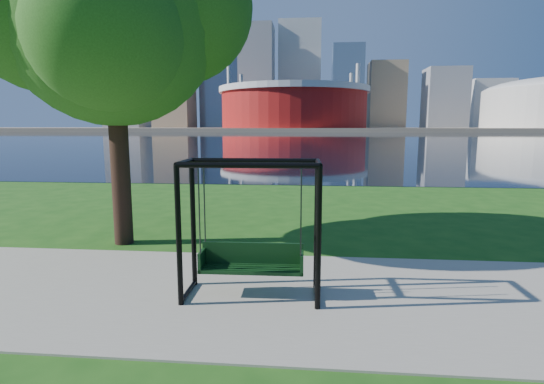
# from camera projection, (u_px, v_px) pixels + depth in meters

# --- Properties ---
(ground) EXTENTS (900.00, 900.00, 0.00)m
(ground) POSITION_uv_depth(u_px,v_px,m) (262.00, 283.00, 7.09)
(ground) COLOR #1E5114
(ground) RESTS_ON ground
(path) EXTENTS (120.00, 4.00, 0.03)m
(path) POSITION_uv_depth(u_px,v_px,m) (258.00, 294.00, 6.59)
(path) COLOR #9E937F
(path) RESTS_ON ground
(river) EXTENTS (900.00, 180.00, 0.02)m
(river) POSITION_uv_depth(u_px,v_px,m) (310.00, 137.00, 107.44)
(river) COLOR black
(river) RESTS_ON ground
(far_bank) EXTENTS (900.00, 228.00, 2.00)m
(far_bank) POSITION_uv_depth(u_px,v_px,m) (312.00, 129.00, 308.00)
(far_bank) COLOR #937F60
(far_bank) RESTS_ON ground
(stadium) EXTENTS (83.00, 83.00, 32.00)m
(stadium) POSITION_uv_depth(u_px,v_px,m) (294.00, 106.00, 237.07)
(stadium) COLOR maroon
(stadium) RESTS_ON far_bank
(skyline) EXTENTS (392.00, 66.00, 96.50)m
(skyline) POSITION_uv_depth(u_px,v_px,m) (307.00, 82.00, 316.27)
(skyline) COLOR gray
(skyline) RESTS_ON far_bank
(swing) EXTENTS (2.08, 0.94, 2.11)m
(swing) POSITION_uv_depth(u_px,v_px,m) (251.00, 232.00, 6.38)
(swing) COLOR black
(swing) RESTS_ON ground
(park_tree) EXTENTS (5.75, 5.19, 7.14)m
(park_tree) POSITION_uv_depth(u_px,v_px,m) (111.00, 12.00, 8.85)
(park_tree) COLOR black
(park_tree) RESTS_ON ground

